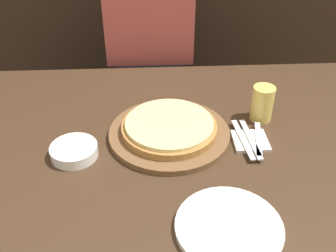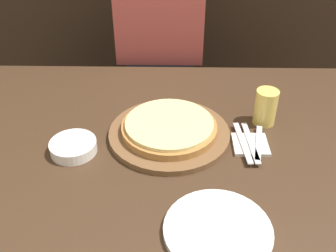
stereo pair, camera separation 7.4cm
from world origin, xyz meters
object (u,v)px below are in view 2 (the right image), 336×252
object	(u,v)px
dinner_plate	(218,231)
dinner_knife	(250,142)
pizza_on_board	(168,130)
side_bowl	(73,147)
beer_glass	(266,106)
spoon	(258,142)
fork	(243,142)
diner_person	(160,68)

from	to	relation	value
dinner_plate	dinner_knife	distance (m)	0.38
pizza_on_board	side_bowl	world-z (taller)	pizza_on_board
dinner_plate	dinner_knife	size ratio (longest dim) A/B	1.27
beer_glass	spoon	bearing A→B (deg)	-106.92
fork	dinner_knife	xyz separation A→B (m)	(0.02, 0.00, 0.00)
side_bowl	diner_person	world-z (taller)	diner_person
dinner_knife	spoon	distance (m)	0.03
pizza_on_board	beer_glass	size ratio (longest dim) A/B	3.17
fork	diner_person	bearing A→B (deg)	112.21
pizza_on_board	fork	xyz separation A→B (m)	(0.24, -0.05, -0.01)
beer_glass	side_bowl	bearing A→B (deg)	-164.67
beer_glass	spoon	distance (m)	0.15
spoon	dinner_knife	bearing A→B (deg)	180.00
beer_glass	diner_person	bearing A→B (deg)	123.37
dinner_knife	diner_person	xyz separation A→B (m)	(-0.31, 0.70, -0.10)
pizza_on_board	fork	bearing A→B (deg)	-10.99
fork	spoon	xyz separation A→B (m)	(0.05, 0.00, 0.00)
dinner_plate	fork	size ratio (longest dim) A/B	1.27
side_bowl	fork	size ratio (longest dim) A/B	0.69
pizza_on_board	beer_glass	bearing A→B (deg)	14.45
dinner_knife	side_bowl	bearing A→B (deg)	-175.93
diner_person	fork	bearing A→B (deg)	-67.79
diner_person	beer_glass	bearing A→B (deg)	-56.63
side_bowl	fork	xyz separation A→B (m)	(0.53, 0.04, -0.00)
side_bowl	dinner_knife	size ratio (longest dim) A/B	0.69
beer_glass	dinner_plate	world-z (taller)	beer_glass
side_bowl	dinner_knife	distance (m)	0.56
dinner_plate	spoon	xyz separation A→B (m)	(0.16, 0.35, 0.01)
dinner_plate	diner_person	world-z (taller)	diner_person
beer_glass	dinner_knife	size ratio (longest dim) A/B	0.59
pizza_on_board	diner_person	world-z (taller)	diner_person
fork	diner_person	xyz separation A→B (m)	(-0.29, 0.70, -0.10)
beer_glass	spoon	xyz separation A→B (m)	(-0.04, -0.13, -0.05)
pizza_on_board	spoon	bearing A→B (deg)	-9.11
pizza_on_board	dinner_knife	size ratio (longest dim) A/B	1.87
dinner_plate	fork	xyz separation A→B (m)	(0.11, 0.35, 0.01)
fork	spoon	size ratio (longest dim) A/B	1.18
diner_person	pizza_on_board	bearing A→B (deg)	-85.74
dinner_plate	side_bowl	bearing A→B (deg)	143.55
dinner_plate	spoon	distance (m)	0.38
fork	diner_person	distance (m)	0.76
pizza_on_board	spoon	size ratio (longest dim) A/B	2.21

